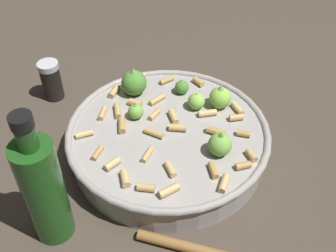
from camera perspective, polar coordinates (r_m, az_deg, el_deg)
The scene contains 4 objects.
ground_plane at distance 0.73m, azimuth -0.00°, elevation -3.65°, with size 2.40×2.40×0.00m, color #42382D.
cooking_pan at distance 0.71m, azimuth 0.05°, elevation -1.63°, with size 0.35×0.35×0.11m.
pepper_shaker at distance 0.86m, azimuth -15.91°, elevation 6.13°, with size 0.04×0.04×0.08m.
olive_oil_bottle at distance 0.58m, azimuth -16.92°, elevation -8.41°, with size 0.06×0.06×0.23m.
Camera 1 is at (-0.48, -0.16, 0.53)m, focal length 43.90 mm.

